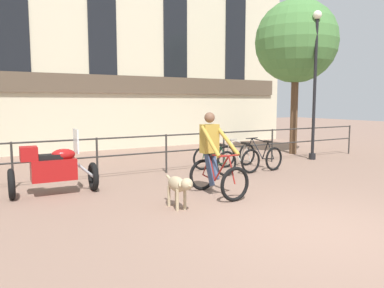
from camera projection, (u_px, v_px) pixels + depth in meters
ground_plane at (319, 230)px, 5.63m from camera, size 60.00×60.00×0.00m
canal_railing at (166, 147)px, 10.03m from camera, size 15.05×0.05×1.05m
building_facade at (100, 28)px, 14.55m from camera, size 18.00×0.72×9.58m
cyclist_with_bike at (214, 158)px, 7.72m from camera, size 0.73×1.20×1.70m
dog at (179, 185)px, 6.66m from camera, size 0.24×0.95×0.62m
parked_motorcycle at (53, 168)px, 7.66m from camera, size 1.74×0.68×1.35m
parked_bicycle_near_lamp at (214, 160)px, 10.05m from camera, size 0.73×1.15×0.86m
parked_bicycle_mid_left at (238, 158)px, 10.45m from camera, size 0.73×1.15×0.86m
parked_bicycle_mid_right at (260, 156)px, 10.85m from camera, size 0.79×1.18×0.86m
street_lamp at (315, 78)px, 12.19m from camera, size 0.28×0.28×4.82m
tree_canalside_right at (296, 42)px, 13.41m from camera, size 2.95×2.95×5.54m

